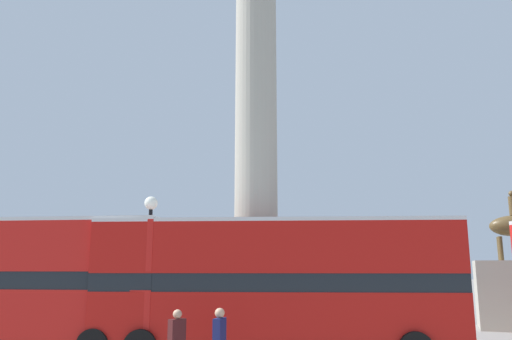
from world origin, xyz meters
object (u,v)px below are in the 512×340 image
(monument_column, at_px, (256,133))
(bus_a, at_px, (1,279))
(bus_b, at_px, (276,280))
(street_lamp, at_px, (149,250))

(monument_column, relative_size, bus_a, 1.99)
(bus_b, bearing_deg, monument_column, 104.28)
(bus_b, bearing_deg, bus_a, 178.41)
(bus_a, xyz_separation_m, bus_b, (9.29, 0.04, -0.04))
(monument_column, bearing_deg, bus_a, -157.64)
(bus_b, relative_size, street_lamp, 2.12)
(monument_column, xyz_separation_m, street_lamp, (-3.79, -1.61, -4.76))
(monument_column, height_order, street_lamp, monument_column)
(street_lamp, bearing_deg, monument_column, 23.06)
(monument_column, relative_size, bus_b, 1.98)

